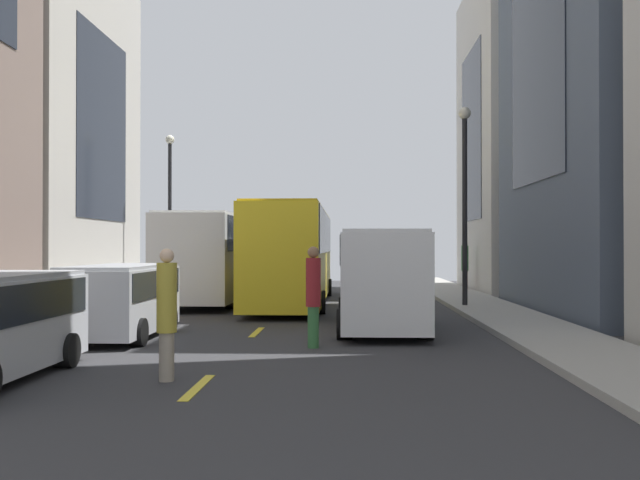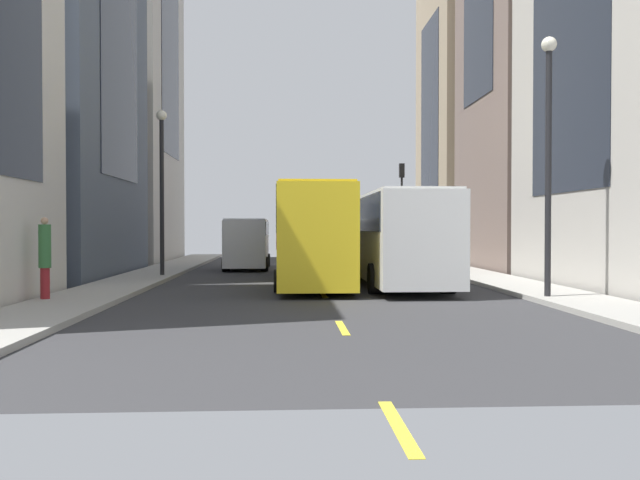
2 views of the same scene
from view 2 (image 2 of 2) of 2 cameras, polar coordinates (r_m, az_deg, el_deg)
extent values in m
plane|color=#333335|center=(28.08, -0.53, -3.30)|extent=(40.55, 40.55, 0.00)
cube|color=#9E9B93|center=(29.25, 13.49, -3.01)|extent=(2.38, 44.00, 0.15)
cube|color=#9E9B93|center=(28.66, -14.85, -3.10)|extent=(2.38, 44.00, 0.15)
cube|color=yellow|center=(49.04, -1.59, -1.43)|extent=(0.16, 2.00, 0.01)
cube|color=yellow|center=(42.05, -1.36, -1.84)|extent=(0.16, 2.00, 0.01)
cube|color=yellow|center=(35.06, -1.03, -2.42)|extent=(0.16, 2.00, 0.01)
cube|color=yellow|center=(28.08, -0.53, -3.29)|extent=(0.16, 2.00, 0.01)
cube|color=yellow|center=(21.12, 0.29, -4.73)|extent=(0.16, 2.00, 0.01)
cube|color=yellow|center=(14.19, 1.94, -7.58)|extent=(0.16, 2.00, 0.01)
cube|color=yellow|center=(7.39, 6.80, -15.70)|extent=(0.16, 2.00, 0.01)
cube|color=tan|center=(46.68, 13.94, 11.20)|extent=(7.34, 9.44, 20.75)
cube|color=#1E232D|center=(46.68, 13.94, 11.20)|extent=(7.42, 5.19, 11.41)
cube|color=#B7B2A8|center=(45.60, -17.43, 17.22)|extent=(7.14, 11.19, 29.73)
cube|color=#1E232D|center=(45.60, -17.43, 17.22)|extent=(7.21, 6.15, 16.35)
cube|color=#4C5666|center=(32.58, -24.24, 14.11)|extent=(8.34, 11.48, 19.08)
cube|color=#1E232D|center=(32.58, -24.24, 14.11)|extent=(8.43, 6.31, 10.50)
cube|color=silver|center=(25.06, 6.37, 0.23)|extent=(2.55, 11.69, 3.00)
cube|color=black|center=(25.06, 6.38, 2.17)|extent=(2.60, 10.75, 1.20)
cube|color=beige|center=(25.08, 6.38, 3.75)|extent=(2.45, 11.22, 0.08)
cylinder|color=black|center=(21.80, 10.97, -3.26)|extent=(0.46, 1.00, 1.00)
cylinder|color=black|center=(21.36, 4.84, -3.34)|extent=(0.46, 1.00, 1.00)
cylinder|color=black|center=(28.87, 7.49, -2.20)|extent=(0.46, 1.00, 1.00)
cylinder|color=black|center=(28.54, 2.85, -2.23)|extent=(0.46, 1.00, 1.00)
cube|color=yellow|center=(25.98, -0.87, 0.45)|extent=(2.45, 13.33, 3.30)
cube|color=black|center=(25.98, -0.87, 2.34)|extent=(2.50, 12.26, 1.48)
cube|color=gold|center=(26.02, -0.87, 4.17)|extent=(2.35, 12.79, 0.08)
cylinder|color=black|center=(22.00, 2.47, -3.52)|extent=(0.44, 0.76, 0.76)
cylinder|color=black|center=(21.90, -3.42, -3.54)|extent=(0.44, 0.76, 0.76)
cylinder|color=black|center=(30.22, 0.97, -2.27)|extent=(0.44, 0.76, 0.76)
cylinder|color=black|center=(30.14, -3.31, -2.28)|extent=(0.44, 0.76, 0.76)
cube|color=white|center=(34.44, -6.29, -0.26)|extent=(2.05, 6.05, 2.30)
cube|color=black|center=(34.43, -6.29, 1.00)|extent=(2.09, 5.56, 0.69)
cube|color=silver|center=(34.44, -6.29, 1.72)|extent=(1.97, 5.80, 0.08)
cylinder|color=black|center=(32.57, -4.82, -2.07)|extent=(0.37, 0.72, 0.72)
cylinder|color=black|center=(32.68, -8.13, -2.06)|extent=(0.37, 0.72, 0.72)
cylinder|color=black|center=(36.31, -4.63, -1.75)|extent=(0.37, 0.72, 0.72)
cylinder|color=black|center=(36.41, -7.60, -1.74)|extent=(0.37, 0.72, 0.72)
cube|color=#B7BABF|center=(42.06, 3.60, -0.61)|extent=(1.87, 4.75, 1.48)
cube|color=black|center=(42.05, 3.60, -0.09)|extent=(1.90, 4.37, 0.62)
cube|color=#9C9EA2|center=(42.04, 3.60, 0.45)|extent=(1.79, 4.56, 0.08)
cylinder|color=black|center=(40.73, 5.04, -1.51)|extent=(0.34, 0.62, 0.62)
cylinder|color=black|center=(40.52, 2.63, -1.52)|extent=(0.34, 0.62, 0.62)
cylinder|color=black|center=(43.64, 4.49, -1.34)|extent=(0.34, 0.62, 0.62)
cylinder|color=black|center=(43.45, 2.25, -1.35)|extent=(0.34, 0.62, 0.62)
cube|color=#B7BABF|center=(36.50, 3.74, -0.86)|extent=(1.74, 4.32, 1.49)
cube|color=black|center=(36.49, 3.74, -0.25)|extent=(1.78, 3.97, 0.63)
cube|color=#9C9EA2|center=(36.48, 3.74, 0.38)|extent=(1.67, 4.15, 0.08)
cylinder|color=black|center=(35.30, 5.29, -1.91)|extent=(0.31, 0.62, 0.62)
cylinder|color=black|center=(35.11, 2.69, -1.92)|extent=(0.31, 0.62, 0.62)
cylinder|color=black|center=(37.95, 4.70, -1.70)|extent=(0.31, 0.62, 0.62)
cylinder|color=black|center=(37.77, 2.29, -1.71)|extent=(0.31, 0.62, 0.62)
cylinder|color=gray|center=(41.56, -0.49, -1.34)|extent=(0.25, 0.25, 0.79)
cylinder|color=gold|center=(41.53, -0.49, -0.02)|extent=(0.33, 0.33, 1.13)
sphere|color=beige|center=(41.52, -0.49, 0.92)|extent=(0.23, 0.23, 0.23)
cylinder|color=maroon|center=(20.02, -22.64, -3.47)|extent=(0.25, 0.25, 0.87)
cylinder|color=#336B38|center=(19.96, -22.66, -0.49)|extent=(0.34, 0.34, 1.21)
sphere|color=tan|center=(19.96, -22.68, 1.54)|extent=(0.20, 0.20, 0.20)
cylinder|color=#336B38|center=(37.69, -3.56, -1.51)|extent=(0.24, 0.24, 0.89)
cylinder|color=maroon|center=(37.66, -3.56, -0.04)|extent=(0.32, 0.32, 1.05)
sphere|color=#8C6647|center=(37.65, -3.56, 0.94)|extent=(0.25, 0.25, 0.25)
cylinder|color=black|center=(42.94, 7.06, 1.89)|extent=(0.14, 0.14, 5.23)
cube|color=black|center=(43.10, 7.07, 5.97)|extent=(0.32, 0.32, 0.90)
sphere|color=red|center=(43.29, 7.03, 6.28)|extent=(0.20, 0.20, 0.20)
sphere|color=orange|center=(43.27, 7.03, 5.95)|extent=(0.20, 0.20, 0.20)
sphere|color=green|center=(43.25, 7.03, 5.62)|extent=(0.20, 0.20, 0.20)
cylinder|color=black|center=(28.57, -13.49, 3.59)|extent=(0.18, 0.18, 6.52)
sphere|color=silver|center=(28.93, -13.52, 10.41)|extent=(0.44, 0.44, 0.44)
cylinder|color=black|center=(20.30, 19.10, 5.42)|extent=(0.18, 0.18, 7.10)
sphere|color=silver|center=(20.92, 19.16, 15.66)|extent=(0.44, 0.44, 0.44)
camera|label=1|loc=(52.80, -4.22, 1.11)|focal=39.51mm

